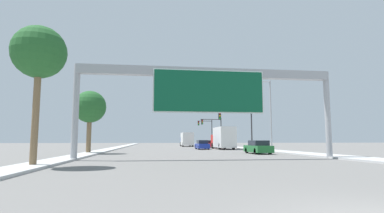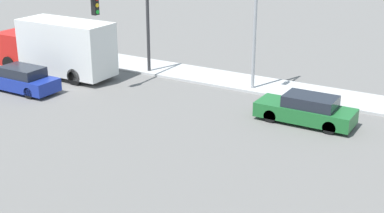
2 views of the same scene
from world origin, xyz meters
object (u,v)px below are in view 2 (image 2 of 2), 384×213
(car_mid_center, at_px, (21,79))
(traffic_light_near_intersection, at_px, (130,14))
(car_near_center, at_px, (306,110))
(truck_box_secondary, at_px, (57,47))

(car_mid_center, relative_size, traffic_light_near_intersection, 0.80)
(traffic_light_near_intersection, bearing_deg, car_near_center, -97.28)
(traffic_light_near_intersection, bearing_deg, car_mid_center, 140.06)
(car_near_center, xyz_separation_m, truck_box_secondary, (-0.00, 16.15, 1.09))
(car_mid_center, bearing_deg, traffic_light_near_intersection, -39.94)
(truck_box_secondary, distance_m, traffic_light_near_intersection, 5.37)
(truck_box_secondary, height_order, traffic_light_near_intersection, traffic_light_near_intersection)
(car_near_center, height_order, truck_box_secondary, truck_box_secondary)
(traffic_light_near_intersection, bearing_deg, truck_box_secondary, 107.61)
(car_near_center, distance_m, truck_box_secondary, 16.19)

